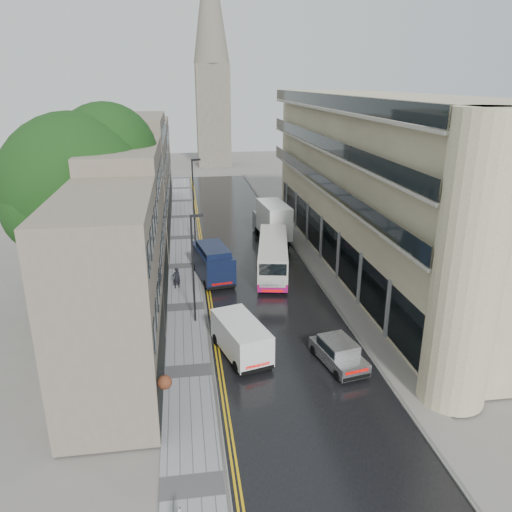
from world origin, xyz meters
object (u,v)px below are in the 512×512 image
object	(u,v)px
silver_hatchback	(338,368)
white_van	(237,355)
tree_far	(110,185)
navy_van	(206,271)
white_lorry	(266,227)
cream_bus	(259,268)
lamp_post_near	(193,270)
lamp_post_far	(194,201)
tree_near	(79,213)
pedestrian	(177,278)

from	to	relation	value
silver_hatchback	white_van	bearing A→B (deg)	152.22
tree_far	navy_van	xyz separation A→B (m)	(7.90, -10.60, -4.75)
white_lorry	silver_hatchback	world-z (taller)	white_lorry
tree_far	navy_van	world-z (taller)	tree_far
cream_bus	lamp_post_near	bearing A→B (deg)	-121.30
navy_van	lamp_post_far	size ratio (longest dim) A/B	0.71
white_van	cream_bus	bearing A→B (deg)	60.21
tree_near	white_lorry	bearing A→B (deg)	39.69
cream_bus	navy_van	world-z (taller)	navy_van
cream_bus	silver_hatchback	xyz separation A→B (m)	(2.08, -13.74, -0.61)
cream_bus	silver_hatchback	world-z (taller)	cream_bus
white_lorry	pedestrian	distance (m)	12.67
tree_near	cream_bus	world-z (taller)	tree_near
tree_far	lamp_post_near	xyz separation A→B (m)	(6.90, -16.09, -2.52)
lamp_post_near	lamp_post_far	xyz separation A→B (m)	(0.58, 17.60, 0.41)
silver_hatchback	navy_van	size ratio (longest dim) A/B	0.70
lamp_post_near	navy_van	bearing A→B (deg)	69.49
pedestrian	navy_van	bearing A→B (deg)	150.71
tree_far	cream_bus	size ratio (longest dim) A/B	1.25
tree_near	cream_bus	size ratio (longest dim) A/B	1.39
tree_near	white_van	world-z (taller)	tree_near
silver_hatchback	lamp_post_near	size ratio (longest dim) A/B	0.56
navy_van	white_lorry	bearing A→B (deg)	46.74
white_lorry	silver_hatchback	bearing A→B (deg)	-95.06
white_lorry	white_van	bearing A→B (deg)	-108.71
white_van	lamp_post_near	bearing A→B (deg)	92.23
tree_far	white_van	size ratio (longest dim) A/B	2.61
cream_bus	lamp_post_near	xyz separation A→B (m)	(-5.19, -5.79, 2.33)
silver_hatchback	lamp_post_near	world-z (taller)	lamp_post_near
cream_bus	lamp_post_far	size ratio (longest dim) A/B	1.25
cream_bus	pedestrian	distance (m)	6.41
navy_van	lamp_post_near	xyz separation A→B (m)	(-1.00, -5.49, 2.23)
pedestrian	lamp_post_near	bearing A→B (deg)	80.00
tree_near	pedestrian	xyz separation A→B (m)	(6.00, 2.70, -6.01)
white_lorry	silver_hatchback	distance (m)	23.10
navy_van	pedestrian	size ratio (longest dim) A/B	3.50
silver_hatchback	lamp_post_far	distance (m)	26.62
lamp_post_far	white_van	bearing A→B (deg)	-106.05
tree_near	lamp_post_far	distance (m)	16.70
lamp_post_far	white_lorry	bearing A→B (deg)	-39.76
lamp_post_far	silver_hatchback	bearing A→B (deg)	-94.85
white_lorry	tree_far	bearing A→B (deg)	171.12
tree_far	pedestrian	world-z (taller)	tree_far
pedestrian	tree_far	bearing A→B (deg)	-82.82
tree_near	lamp_post_far	world-z (taller)	tree_near
tree_near	lamp_post_far	size ratio (longest dim) A/B	1.74
white_lorry	white_van	distance (m)	22.20
pedestrian	lamp_post_near	xyz separation A→B (m)	(1.20, -5.78, 2.77)
tree_far	cream_bus	distance (m)	16.60
white_lorry	cream_bus	bearing A→B (deg)	-107.73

